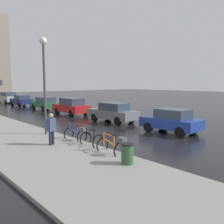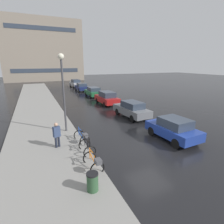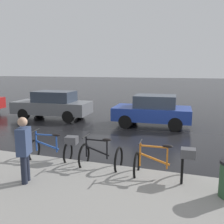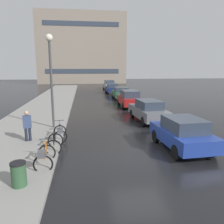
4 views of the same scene
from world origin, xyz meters
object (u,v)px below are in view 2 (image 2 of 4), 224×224
object	(u,v)px
car_blue	(173,129)
car_silver	(76,83)
car_red	(107,98)
car_navy	(82,87)
bicycle_nearest	(94,162)
car_grey	(132,109)
trash_bin	(93,183)
bicycle_second	(87,148)
pedestrian	(57,134)
car_green	(93,92)
bicycle_third	(82,137)
streetlamp	(63,81)

from	to	relation	value
car_blue	car_silver	bearing A→B (deg)	89.76
car_blue	car_red	distance (m)	11.69
car_navy	car_silver	bearing A→B (deg)	87.53
bicycle_nearest	car_grey	world-z (taller)	car_grey
trash_bin	bicycle_second	bearing A→B (deg)	77.51
pedestrian	car_green	bearing A→B (deg)	64.39
bicycle_nearest	car_navy	distance (m)	25.87
bicycle_third	car_silver	xyz separation A→B (m)	(5.99, 28.06, 0.37)
car_navy	streetlamp	distance (m)	20.82
bicycle_second	car_silver	distance (m)	30.17
car_grey	trash_bin	distance (m)	10.74
car_grey	car_red	world-z (taller)	car_red
trash_bin	car_red	bearing A→B (deg)	65.31
bicycle_third	car_grey	world-z (taller)	car_grey
bicycle_second	bicycle_third	bearing A→B (deg)	85.37
car_navy	trash_bin	distance (m)	27.37
trash_bin	car_blue	bearing A→B (deg)	22.22
bicycle_third	car_red	bearing A→B (deg)	59.29
bicycle_second	car_red	size ratio (longest dim) A/B	0.25
bicycle_nearest	streetlamp	xyz separation A→B (m)	(-0.35, 5.59, 3.41)
car_blue	car_green	xyz separation A→B (m)	(0.10, 17.52, -0.01)
pedestrian	car_grey	bearing A→B (deg)	27.34
bicycle_nearest	car_blue	size ratio (longest dim) A/B	0.38
bicycle_nearest	bicycle_second	world-z (taller)	bicycle_nearest
car_navy	pedestrian	world-z (taller)	pedestrian
car_grey	trash_bin	xyz separation A→B (m)	(-6.72, -8.37, -0.33)
car_grey	streetlamp	xyz separation A→B (m)	(-6.53, -1.38, 3.12)
bicycle_third	car_silver	size ratio (longest dim) A/B	0.34
bicycle_second	pedestrian	xyz separation A→B (m)	(-1.47, 1.34, 0.55)
car_red	bicycle_nearest	bearing A→B (deg)	-115.05
car_silver	trash_bin	world-z (taller)	car_silver
car_green	bicycle_third	bearing A→B (deg)	-110.91
bicycle_second	car_green	size ratio (longest dim) A/B	0.26
car_navy	car_red	bearing A→B (deg)	-89.60
car_green	bicycle_nearest	bearing A→B (deg)	-108.31
bicycle_nearest	bicycle_third	bearing A→B (deg)	85.17
bicycle_nearest	car_navy	size ratio (longest dim) A/B	0.38
car_navy	bicycle_nearest	bearing A→B (deg)	-103.41
car_green	car_navy	distance (m)	6.33
pedestrian	streetlamp	world-z (taller)	streetlamp
bicycle_second	streetlamp	xyz separation A→B (m)	(-0.51, 3.84, 3.50)
bicycle_second	trash_bin	bearing A→B (deg)	-102.49
bicycle_third	car_green	xyz separation A→B (m)	(5.96, 15.61, 0.29)
car_red	trash_bin	size ratio (longest dim) A/B	4.59
car_grey	car_navy	size ratio (longest dim) A/B	1.14
car_grey	car_navy	bearing A→B (deg)	90.56
car_blue	car_navy	size ratio (longest dim) A/B	0.99
car_navy	trash_bin	xyz separation A→B (m)	(-6.55, -26.57, -0.29)
car_blue	pedestrian	xyz separation A→B (m)	(-7.45, 1.77, 0.18)
bicycle_third	pedestrian	bearing A→B (deg)	-175.01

